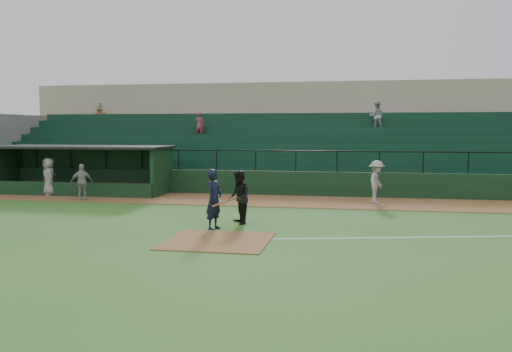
# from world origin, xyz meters

# --- Properties ---
(ground) EXTENTS (90.00, 90.00, 0.00)m
(ground) POSITION_xyz_m (0.00, 0.00, 0.00)
(ground) COLOR #2D5E1E
(ground) RESTS_ON ground
(warning_track) EXTENTS (40.00, 4.00, 0.03)m
(warning_track) POSITION_xyz_m (0.00, 8.00, 0.01)
(warning_track) COLOR brown
(warning_track) RESTS_ON ground
(home_plate_dirt) EXTENTS (3.00, 3.00, 0.03)m
(home_plate_dirt) POSITION_xyz_m (0.00, -1.00, 0.01)
(home_plate_dirt) COLOR brown
(home_plate_dirt) RESTS_ON ground
(foul_line) EXTENTS (17.49, 4.44, 0.01)m
(foul_line) POSITION_xyz_m (8.00, 1.20, 0.01)
(foul_line) COLOR white
(foul_line) RESTS_ON ground
(stadium_structure) EXTENTS (38.00, 13.08, 6.40)m
(stadium_structure) POSITION_xyz_m (-0.00, 16.46, 2.30)
(stadium_structure) COLOR black
(stadium_structure) RESTS_ON ground
(dugout) EXTENTS (8.90, 3.20, 2.42)m
(dugout) POSITION_xyz_m (-9.75, 9.56, 1.33)
(dugout) COLOR black
(dugout) RESTS_ON ground
(batter_at_plate) EXTENTS (1.12, 0.82, 1.98)m
(batter_at_plate) POSITION_xyz_m (-0.59, 0.77, 0.99)
(batter_at_plate) COLOR black
(batter_at_plate) RESTS_ON ground
(umpire) EXTENTS (1.05, 1.12, 1.84)m
(umpire) POSITION_xyz_m (-0.01, 1.94, 0.92)
(umpire) COLOR black
(umpire) RESTS_ON ground
(runner) EXTENTS (1.00, 1.35, 1.87)m
(runner) POSITION_xyz_m (4.81, 8.00, 0.97)
(runner) COLOR #A39E99
(runner) RESTS_ON warning_track
(dugout_player_a) EXTENTS (1.03, 0.86, 1.65)m
(dugout_player_a) POSITION_xyz_m (-8.42, 6.57, 0.86)
(dugout_player_a) COLOR #A49E99
(dugout_player_a) RESTS_ON warning_track
(dugout_player_b) EXTENTS (1.03, 1.05, 1.82)m
(dugout_player_b) POSITION_xyz_m (-10.82, 7.83, 0.94)
(dugout_player_b) COLOR gray
(dugout_player_b) RESTS_ON warning_track
(dugout_player_c) EXTENTS (1.53, 1.52, 1.77)m
(dugout_player_c) POSITION_xyz_m (-11.48, 8.75, 0.91)
(dugout_player_c) COLOR #A49F99
(dugout_player_c) RESTS_ON warning_track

